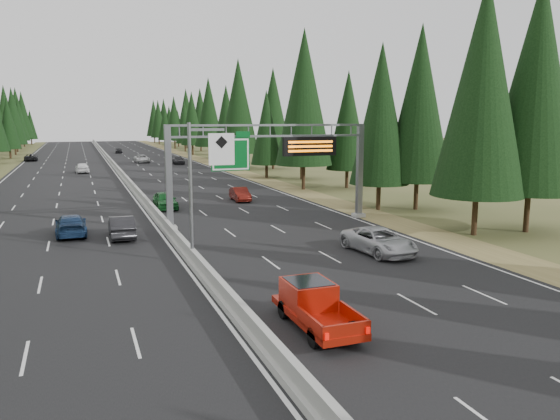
{
  "coord_description": "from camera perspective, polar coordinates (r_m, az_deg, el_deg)",
  "views": [
    {
      "loc": [
        -5.89,
        -5.33,
        8.27
      ],
      "look_at": [
        3.52,
        20.0,
        3.75
      ],
      "focal_mm": 35.0,
      "sensor_mm": 36.0,
      "label": 1
    }
  ],
  "objects": [
    {
      "name": "road",
      "position": [
        85.93,
        -16.39,
        3.61
      ],
      "size": [
        32.0,
        260.0,
        0.08
      ],
      "primitive_type": "cube",
      "color": "black",
      "rests_on": "ground"
    },
    {
      "name": "shoulder_right",
      "position": [
        88.94,
        -4.86,
        4.14
      ],
      "size": [
        3.6,
        260.0,
        0.06
      ],
      "primitive_type": "cube",
      "color": "olive",
      "rests_on": "ground"
    },
    {
      "name": "median_barrier",
      "position": [
        85.9,
        -16.4,
        3.86
      ],
      "size": [
        0.7,
        260.0,
        0.85
      ],
      "color": "gray",
      "rests_on": "road"
    },
    {
      "name": "sign_gantry",
      "position": [
        42.96,
        -0.17,
        5.48
      ],
      "size": [
        16.75,
        0.98,
        7.8
      ],
      "color": "slate",
      "rests_on": "road"
    },
    {
      "name": "hov_sign_pole",
      "position": [
        31.19,
        -8.28,
        2.86
      ],
      "size": [
        2.8,
        0.5,
        8.0
      ],
      "color": "slate",
      "rests_on": "road"
    },
    {
      "name": "tree_row_right",
      "position": [
        74.56,
        1.48,
        10.16
      ],
      "size": [
        12.65,
        244.67,
        18.53
      ],
      "color": "black",
      "rests_on": "ground"
    },
    {
      "name": "silver_minivan",
      "position": [
        34.22,
        10.29,
        -3.18
      ],
      "size": [
        3.12,
        5.8,
        1.55
      ],
      "primitive_type": "imported",
      "rotation": [
        0.0,
        0.0,
        0.1
      ],
      "color": "#B4B4B9",
      "rests_on": "road"
    },
    {
      "name": "red_pickup",
      "position": [
        22.17,
        3.4,
        -9.57
      ],
      "size": [
        1.89,
        5.3,
        1.73
      ],
      "color": "black",
      "rests_on": "road"
    },
    {
      "name": "car_ahead_green",
      "position": [
        51.46,
        -11.91,
        1.01
      ],
      "size": [
        1.96,
        4.64,
        1.57
      ],
      "primitive_type": "imported",
      "rotation": [
        0.0,
        0.0,
        0.02
      ],
      "color": "#176525",
      "rests_on": "road"
    },
    {
      "name": "car_ahead_dkred",
      "position": [
        55.29,
        -4.19,
        1.66
      ],
      "size": [
        1.63,
        4.19,
        1.36
      ],
      "primitive_type": "imported",
      "rotation": [
        0.0,
        0.0,
        -0.05
      ],
      "color": "#5C130D",
      "rests_on": "road"
    },
    {
      "name": "car_ahead_dkgrey",
      "position": [
        102.37,
        -10.57,
        5.12
      ],
      "size": [
        2.1,
        4.75,
        1.36
      ],
      "primitive_type": "imported",
      "rotation": [
        0.0,
        0.0,
        -0.04
      ],
      "color": "black",
      "rests_on": "road"
    },
    {
      "name": "car_ahead_white",
      "position": [
        107.56,
        -14.23,
        5.22
      ],
      "size": [
        2.69,
        5.4,
        1.47
      ],
      "primitive_type": "imported",
      "rotation": [
        0.0,
        0.0,
        0.05
      ],
      "color": "silver",
      "rests_on": "road"
    },
    {
      "name": "car_ahead_far",
      "position": [
        138.64,
        -16.5,
        5.99
      ],
      "size": [
        1.69,
        3.9,
        1.31
      ],
      "primitive_type": "imported",
      "rotation": [
        0.0,
        0.0,
        -0.04
      ],
      "color": "black",
      "rests_on": "road"
    },
    {
      "name": "car_onc_near",
      "position": [
        39.6,
        -16.23,
        -1.69
      ],
      "size": [
        1.67,
        4.7,
        1.55
      ],
      "primitive_type": "imported",
      "rotation": [
        0.0,
        0.0,
        3.13
      ],
      "color": "black",
      "rests_on": "road"
    },
    {
      "name": "car_onc_blue",
      "position": [
        41.53,
        -21.01,
        -1.47
      ],
      "size": [
        2.19,
        5.17,
        1.49
      ],
      "primitive_type": "imported",
      "rotation": [
        0.0,
        0.0,
        3.16
      ],
      "color": "navy",
      "rests_on": "road"
    },
    {
      "name": "car_onc_white",
      "position": [
        89.43,
        -19.97,
        4.18
      ],
      "size": [
        2.17,
        4.81,
        1.6
      ],
      "primitive_type": "imported",
      "rotation": [
        0.0,
        0.0,
        3.2
      ],
      "color": "white",
      "rests_on": "road"
    },
    {
      "name": "car_onc_far",
      "position": [
        119.01,
        -24.59,
        5.03
      ],
      "size": [
        2.49,
        5.15,
        1.41
      ],
      "primitive_type": "imported",
      "rotation": [
        0.0,
        0.0,
        3.17
      ],
      "color": "black",
      "rests_on": "road"
    }
  ]
}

